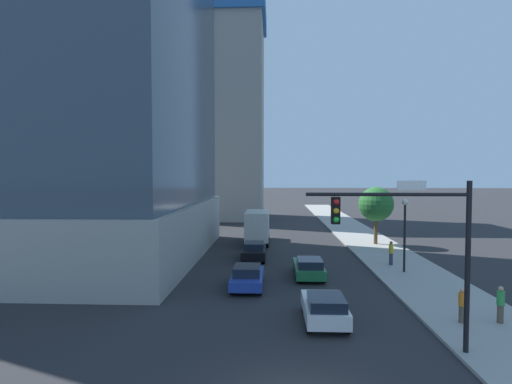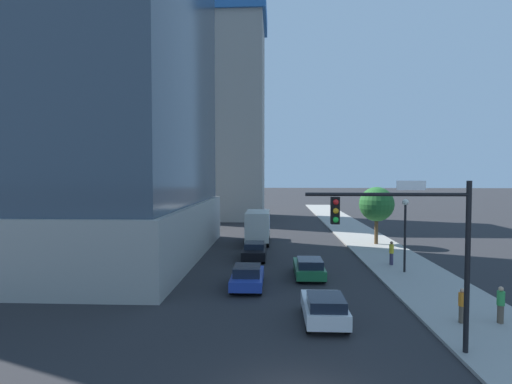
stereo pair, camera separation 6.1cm
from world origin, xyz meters
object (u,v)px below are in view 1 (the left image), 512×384
at_px(pedestrian_green_shirt, 501,304).
at_px(traffic_light_pole, 412,233).
at_px(car_blue, 247,276).
at_px(car_black, 254,251).
at_px(box_truck, 258,226).
at_px(construction_building, 214,104).
at_px(car_white, 325,308).
at_px(street_lamp, 405,224).
at_px(pedestrian_orange_shirt, 462,305).
at_px(street_tree, 376,204).
at_px(pedestrian_yellow_shirt, 391,253).
at_px(car_green, 309,267).

bearing_deg(pedestrian_green_shirt, traffic_light_pole, -148.17).
height_order(car_blue, pedestrian_green_shirt, pedestrian_green_shirt).
height_order(car_black, box_truck, box_truck).
distance_m(construction_building, car_black, 37.22).
bearing_deg(car_white, street_lamp, 55.12).
bearing_deg(pedestrian_orange_shirt, car_black, 126.11).
bearing_deg(street_tree, car_white, -109.85).
bearing_deg(car_black, street_tree, 31.31).
bearing_deg(car_blue, pedestrian_orange_shirt, -29.21).
height_order(street_tree, car_blue, street_tree).
height_order(car_white, pedestrian_green_shirt, pedestrian_green_shirt).
xyz_separation_m(street_lamp, pedestrian_yellow_shirt, (-0.27, 2.26, -2.50)).
xyz_separation_m(car_black, car_blue, (0.00, -8.43, 0.00)).
xyz_separation_m(car_white, pedestrian_orange_shirt, (6.35, -0.02, 0.21)).
bearing_deg(pedestrian_orange_shirt, car_green, 126.55).
distance_m(street_tree, car_green, 15.33).
distance_m(car_white, pedestrian_yellow_shirt, 13.70).
bearing_deg(car_black, car_white, -74.17).
bearing_deg(pedestrian_green_shirt, pedestrian_yellow_shirt, 97.40).
bearing_deg(street_tree, pedestrian_green_shirt, -88.94).
xyz_separation_m(construction_building, street_lamp, (18.80, -36.21, -14.81)).
xyz_separation_m(street_tree, car_black, (-11.74, -7.14, -3.37)).
xyz_separation_m(car_black, car_white, (4.03, -14.21, 0.05)).
bearing_deg(construction_building, pedestrian_yellow_shirt, -61.37).
relative_size(street_lamp, pedestrian_yellow_shirt, 2.86).
bearing_deg(street_lamp, street_tree, 85.59).
bearing_deg(street_lamp, construction_building, 117.44).
bearing_deg(car_blue, traffic_light_pole, -52.32).
bearing_deg(box_truck, traffic_light_pole, -74.42).
bearing_deg(car_black, pedestrian_yellow_shirt, -11.64).
bearing_deg(box_truck, street_tree, -1.74).
bearing_deg(pedestrian_green_shirt, box_truck, 119.23).
xyz_separation_m(street_tree, car_white, (-7.71, -21.35, -3.32)).
relative_size(pedestrian_green_shirt, pedestrian_yellow_shirt, 0.95).
distance_m(street_lamp, car_green, 7.50).
relative_size(car_blue, pedestrian_orange_shirt, 2.73).
bearing_deg(pedestrian_orange_shirt, car_white, 179.85).
distance_m(street_tree, car_blue, 19.79).
bearing_deg(construction_building, pedestrian_orange_shirt, -68.27).
bearing_deg(traffic_light_pole, construction_building, 106.85).
xyz_separation_m(construction_building, car_black, (7.96, -31.77, -17.68)).
xyz_separation_m(car_blue, car_green, (4.03, 2.76, -0.02)).
xyz_separation_m(car_black, pedestrian_yellow_shirt, (10.58, -2.18, 0.37)).
bearing_deg(traffic_light_pole, car_blue, 127.68).
distance_m(street_tree, pedestrian_orange_shirt, 21.64).
relative_size(box_truck, pedestrian_green_shirt, 4.30).
xyz_separation_m(car_black, pedestrian_green_shirt, (12.14, -14.19, 0.32)).
relative_size(traffic_light_pole, car_blue, 1.51).
xyz_separation_m(car_green, pedestrian_orange_shirt, (6.35, -8.56, 0.28)).
distance_m(construction_building, car_blue, 44.63).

